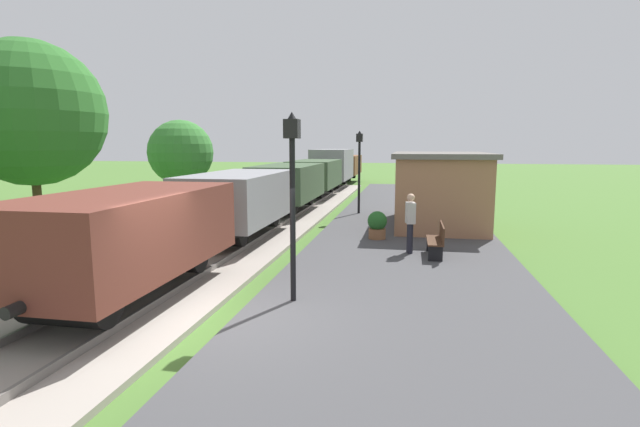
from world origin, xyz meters
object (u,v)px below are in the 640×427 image
(person_waiting, at_px, (410,221))
(tree_trackside_far, at_px, (30,114))
(freight_train, at_px, (305,179))
(station_hut, at_px, (439,189))
(bench_near_hut, at_px, (437,240))
(lamp_post_near, at_px, (292,173))
(tree_field_left, at_px, (181,153))
(lamp_post_far, at_px, (359,157))
(potted_planter, at_px, (377,225))

(person_waiting, xyz_separation_m, tree_trackside_far, (-12.24, 0.13, 3.15))
(person_waiting, height_order, tree_trackside_far, tree_trackside_far)
(freight_train, bearing_deg, station_hut, -45.25)
(bench_near_hut, distance_m, tree_trackside_far, 13.49)
(station_hut, relative_size, lamp_post_near, 1.57)
(person_waiting, relative_size, tree_field_left, 0.38)
(person_waiting, bearing_deg, tree_trackside_far, -10.45)
(person_waiting, height_order, lamp_post_far, lamp_post_far)
(person_waiting, height_order, lamp_post_near, lamp_post_near)
(person_waiting, distance_m, tree_trackside_far, 12.64)
(person_waiting, height_order, tree_field_left, tree_field_left)
(station_hut, xyz_separation_m, lamp_post_far, (-3.36, 2.53, 1.15))
(freight_train, height_order, station_hut, station_hut)
(station_hut, distance_m, tree_field_left, 12.10)
(person_waiting, relative_size, lamp_post_near, 0.46)
(potted_planter, distance_m, lamp_post_near, 7.05)
(person_waiting, xyz_separation_m, lamp_post_near, (-2.27, -4.72, 1.62))
(bench_near_hut, bearing_deg, tree_trackside_far, 178.15)
(bench_near_hut, height_order, lamp_post_far, lamp_post_far)
(lamp_post_near, relative_size, lamp_post_far, 1.00)
(lamp_post_far, bearing_deg, station_hut, -37.02)
(lamp_post_far, xyz_separation_m, tree_trackside_far, (-9.97, -7.54, 1.53))
(bench_near_hut, relative_size, tree_trackside_far, 0.22)
(bench_near_hut, relative_size, lamp_post_near, 0.41)
(bench_near_hut, bearing_deg, potted_planter, 129.51)
(tree_trackside_far, bearing_deg, lamp_post_far, 37.11)
(tree_field_left, bearing_deg, potted_planter, -29.77)
(person_waiting, bearing_deg, potted_planter, -70.79)
(lamp_post_far, bearing_deg, tree_field_left, -178.40)
(station_hut, relative_size, potted_planter, 6.33)
(lamp_post_far, relative_size, tree_field_left, 0.82)
(tree_trackside_far, bearing_deg, freight_train, 61.19)
(lamp_post_near, bearing_deg, freight_train, 101.62)
(potted_planter, xyz_separation_m, lamp_post_near, (-1.22, -6.63, 2.08))
(freight_train, bearing_deg, lamp_post_far, -51.51)
(station_hut, relative_size, person_waiting, 3.39)
(person_waiting, bearing_deg, freight_train, -74.38)
(bench_near_hut, xyz_separation_m, lamp_post_near, (-3.03, -4.43, 2.08))
(station_hut, height_order, bench_near_hut, station_hut)
(freight_train, xyz_separation_m, tree_trackside_far, (-6.53, -11.87, 2.88))
(tree_trackside_far, bearing_deg, person_waiting, -0.61)
(lamp_post_far, distance_m, tree_field_left, 8.46)
(lamp_post_near, distance_m, lamp_post_far, 12.40)
(person_waiting, distance_m, potted_planter, 2.23)
(potted_planter, height_order, tree_trackside_far, tree_trackside_far)
(person_waiting, bearing_deg, tree_field_left, -44.57)
(person_waiting, bearing_deg, station_hut, -111.75)
(station_hut, bearing_deg, potted_planter, -123.55)
(freight_train, xyz_separation_m, tree_field_left, (-5.01, -4.56, 1.50))
(freight_train, bearing_deg, lamp_post_near, -78.38)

